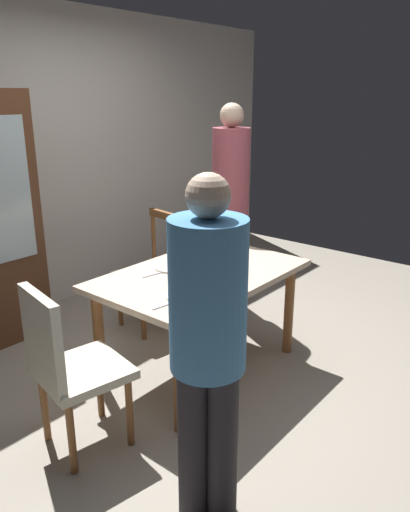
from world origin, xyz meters
TOP-DOWN VIEW (x-y plane):
  - ground at (0.00, 0.00)m, footprint 6.40×6.40m
  - back_wall at (0.00, 1.85)m, footprint 6.40×0.10m
  - dining_table at (0.00, 0.00)m, footprint 1.40×0.90m
  - birthday_cake at (0.15, -0.07)m, footprint 0.28×0.28m
  - plate_near_celebrant at (-0.39, -0.20)m, footprint 0.22×0.22m
  - plate_far_side at (-0.07, 0.20)m, footprint 0.22×0.22m
  - fork_near_celebrant at (-0.55, -0.20)m, footprint 0.18×0.04m
  - fork_far_side at (-0.23, 0.20)m, footprint 0.18×0.05m
  - chair_spindle_back at (0.27, 0.76)m, footprint 0.50×0.50m
  - chair_upholstered at (-1.09, -0.01)m, footprint 0.52×0.51m
  - person_celebrant at (-0.96, -0.85)m, footprint 0.32×0.32m
  - person_guest at (1.02, 0.51)m, footprint 0.32×0.32m

SIDE VIEW (x-z plane):
  - ground at x=0.00m, z-range 0.00..0.00m
  - chair_spindle_back at x=0.27m, z-range -0.02..0.93m
  - chair_upholstered at x=-1.09m, z-range 0.06..1.01m
  - dining_table at x=0.00m, z-range 0.27..1.00m
  - fork_near_celebrant at x=-0.55m, z-range 0.73..0.73m
  - fork_far_side at x=-0.23m, z-range 0.73..0.73m
  - plate_near_celebrant at x=-0.39m, z-range 0.73..0.74m
  - plate_far_side at x=-0.07m, z-range 0.73..0.74m
  - birthday_cake at x=0.15m, z-range 0.69..0.86m
  - person_celebrant at x=-0.96m, z-range 0.11..1.70m
  - person_guest at x=1.02m, z-range 0.13..1.93m
  - back_wall at x=0.00m, z-range 0.00..2.60m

